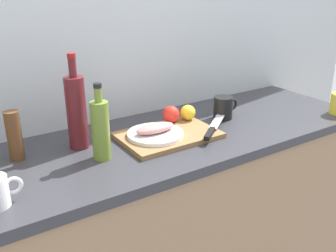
{
  "coord_description": "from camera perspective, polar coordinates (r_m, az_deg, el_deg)",
  "views": [
    {
      "loc": [
        -0.73,
        -1.21,
        1.51
      ],
      "look_at": [
        0.05,
        -0.01,
        0.95
      ],
      "focal_mm": 40.63,
      "sensor_mm": 36.0,
      "label": 1
    }
  ],
  "objects": [
    {
      "name": "lemon_0",
      "position": [
        1.68,
        3.0,
        2.05
      ],
      "size": [
        0.07,
        0.07,
        0.07
      ],
      "primitive_type": "sphere",
      "color": "yellow",
      "rests_on": "cutting_board"
    },
    {
      "name": "back_wall",
      "position": [
        1.72,
        -7.64,
        12.59
      ],
      "size": [
        3.2,
        0.05,
        2.5
      ],
      "primitive_type": "cube",
      "color": "silver",
      "rests_on": "ground_plane"
    },
    {
      "name": "pepper_mill",
      "position": [
        1.44,
        -22.05,
        -1.38
      ],
      "size": [
        0.05,
        0.05,
        0.18
      ],
      "primitive_type": "cylinder",
      "color": "brown",
      "rests_on": "kitchen_counter"
    },
    {
      "name": "coffee_mug_1",
      "position": [
        1.76,
        8.33,
        2.76
      ],
      "size": [
        0.13,
        0.09,
        0.1
      ],
      "color": "black",
      "rests_on": "kitchen_counter"
    },
    {
      "name": "wine_bottle",
      "position": [
        1.45,
        -13.58,
        2.18
      ],
      "size": [
        0.07,
        0.07,
        0.36
      ],
      "color": "#59191E",
      "rests_on": "kitchen_counter"
    },
    {
      "name": "fish_fillet",
      "position": [
        1.5,
        -1.94,
        -0.32
      ],
      "size": [
        0.17,
        0.07,
        0.04
      ],
      "primitive_type": "ellipsoid",
      "color": "tan",
      "rests_on": "white_plate"
    },
    {
      "name": "chef_knife",
      "position": [
        1.57,
        6.68,
        -0.44
      ],
      "size": [
        0.25,
        0.2,
        0.02
      ],
      "rotation": [
        0.0,
        0.0,
        0.67
      ],
      "color": "silver",
      "rests_on": "cutting_board"
    },
    {
      "name": "kitchen_counter",
      "position": [
        1.77,
        -1.52,
        -15.42
      ],
      "size": [
        2.0,
        0.6,
        0.9
      ],
      "color": "#9E7A56",
      "rests_on": "ground_plane"
    },
    {
      "name": "white_plate",
      "position": [
        1.51,
        -1.93,
        -1.22
      ],
      "size": [
        0.22,
        0.22,
        0.01
      ],
      "primitive_type": "cylinder",
      "color": "white",
      "rests_on": "cutting_board"
    },
    {
      "name": "cutting_board",
      "position": [
        1.55,
        0.0,
        -1.38
      ],
      "size": [
        0.39,
        0.27,
        0.02
      ],
      "primitive_type": "cube",
      "color": "olive",
      "rests_on": "kitchen_counter"
    },
    {
      "name": "olive_oil_bottle",
      "position": [
        1.35,
        -10.09,
        -0.44
      ],
      "size": [
        0.06,
        0.06,
        0.28
      ],
      "color": "olive",
      "rests_on": "kitchen_counter"
    },
    {
      "name": "tomato_0",
      "position": [
        1.64,
        0.45,
        1.77
      ],
      "size": [
        0.07,
        0.07,
        0.07
      ],
      "primitive_type": "sphere",
      "color": "red",
      "rests_on": "cutting_board"
    }
  ]
}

